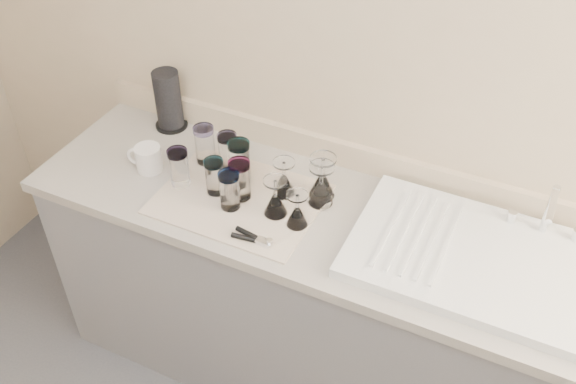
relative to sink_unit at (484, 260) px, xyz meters
The scene contains 18 objects.
counter_unit 0.72m from the sink_unit, behind, with size 2.06×0.62×0.90m.
sink_unit is the anchor object (origin of this frame).
dish_towel 0.83m from the sink_unit, behind, with size 0.55×0.42×0.01m, color silver.
tumbler_teal 1.05m from the sink_unit, behind, with size 0.07×0.07×0.15m.
tumbler_cyan 0.95m from the sink_unit, behind, with size 0.07×0.07×0.14m.
tumbler_purple 0.88m from the sink_unit, behind, with size 0.08×0.08×0.15m.
tumbler_magenta 1.06m from the sink_unit, behind, with size 0.07×0.07×0.14m.
tumbler_blue 0.92m from the sink_unit, behind, with size 0.07×0.07×0.13m.
tumbler_lavender 0.83m from the sink_unit, behind, with size 0.08×0.08×0.15m.
tumbler_extra 0.84m from the sink_unit, behind, with size 0.07×0.07×0.14m.
goblet_back_left 0.70m from the sink_unit, behind, with size 0.08×0.08×0.14m.
goblet_back_right 0.59m from the sink_unit, behind, with size 0.09×0.09×0.16m.
goblet_front_left 0.69m from the sink_unit, behind, with size 0.08×0.08×0.14m.
goblet_front_right 0.60m from the sink_unit, behind, with size 0.07×0.07×0.13m.
goblet_extra 0.57m from the sink_unit, behind, with size 0.09×0.09×0.15m.
can_opener 0.72m from the sink_unit, 162.43° to the right, with size 0.14×0.05×0.02m.
white_mug 1.21m from the sink_unit, behind, with size 0.14×0.11×0.10m.
paper_towel_roll 1.31m from the sink_unit, behind, with size 0.13×0.13×0.24m.
Camera 1 is at (0.59, -0.29, 2.36)m, focal length 40.00 mm.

